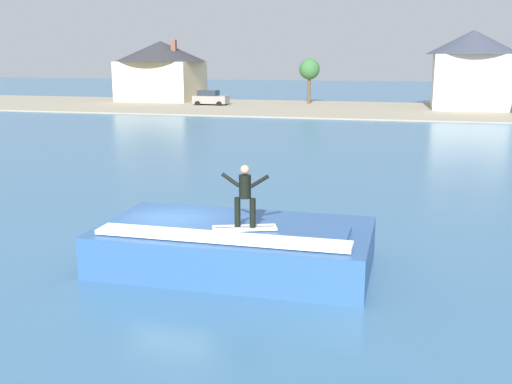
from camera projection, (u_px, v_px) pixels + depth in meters
name	position (u px, v px, depth m)	size (l,w,h in m)	color
ground_plane	(174.00, 257.00, 17.87)	(260.00, 260.00, 0.00)	#39678D
wave_crest	(235.00, 246.00, 16.90)	(7.51, 4.13, 1.31)	#2D548D
surfboard	(245.00, 228.00, 16.07)	(1.77, 1.05, 0.06)	white
surfer	(245.00, 192.00, 15.86)	(1.30, 0.32, 1.67)	black
shoreline_bank	(348.00, 109.00, 66.21)	(120.00, 21.27, 0.14)	gray
car_near_shore	(210.00, 98.00, 71.05)	(4.06, 2.26, 1.86)	gray
house_with_chimney	(161.00, 68.00, 78.09)	(11.75, 11.75, 7.77)	beige
house_gabled_white	(471.00, 66.00, 65.46)	(9.82, 9.82, 8.51)	beige
tree_tall_bare	(309.00, 70.00, 72.25)	(2.49, 2.49, 5.50)	brown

